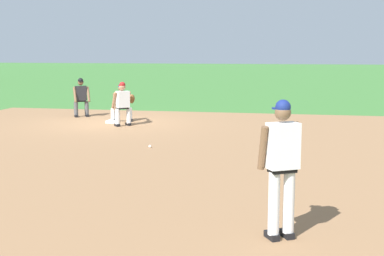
# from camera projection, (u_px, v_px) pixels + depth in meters

# --- Properties ---
(ground_plane) EXTENTS (160.00, 160.00, 0.00)m
(ground_plane) POSITION_uv_depth(u_px,v_px,m) (112.00, 123.00, 18.39)
(ground_plane) COLOR #3D7533
(infield_dirt_patch) EXTENTS (18.00, 18.00, 0.01)m
(infield_dirt_patch) POSITION_uv_depth(u_px,v_px,m) (159.00, 155.00, 12.74)
(infield_dirt_patch) COLOR #936B47
(infield_dirt_patch) RESTS_ON ground
(first_base_bag) EXTENTS (0.38, 0.38, 0.09)m
(first_base_bag) POSITION_uv_depth(u_px,v_px,m) (112.00, 122.00, 18.39)
(first_base_bag) COLOR white
(first_base_bag) RESTS_ON ground
(baseball) EXTENTS (0.07, 0.07, 0.07)m
(baseball) POSITION_uv_depth(u_px,v_px,m) (150.00, 146.00, 13.71)
(baseball) COLOR white
(baseball) RESTS_ON ground
(pitcher) EXTENTS (0.84, 0.58, 1.86)m
(pitcher) POSITION_uv_depth(u_px,v_px,m) (282.00, 160.00, 6.98)
(pitcher) COLOR black
(pitcher) RESTS_ON ground
(first_baseman) EXTENTS (0.83, 1.02, 1.34)m
(first_baseman) POSITION_uv_depth(u_px,v_px,m) (122.00, 101.00, 18.53)
(first_baseman) COLOR black
(first_baseman) RESTS_ON ground
(baserunner) EXTENTS (0.67, 0.68, 1.46)m
(baserunner) POSITION_uv_depth(u_px,v_px,m) (123.00, 102.00, 17.52)
(baserunner) COLOR black
(baserunner) RESTS_ON ground
(umpire) EXTENTS (0.64, 0.68, 1.46)m
(umpire) POSITION_uv_depth(u_px,v_px,m) (81.00, 96.00, 19.94)
(umpire) COLOR black
(umpire) RESTS_ON ground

